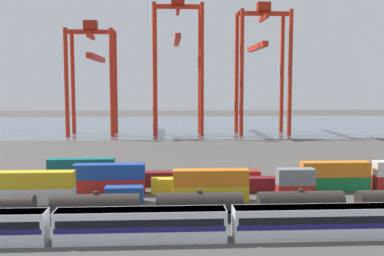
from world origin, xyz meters
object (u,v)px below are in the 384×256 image
object	(u,v)px
shipping_container_13	(335,184)
passenger_train	(141,224)
gantry_crane_central	(178,53)
gantry_crane_west	(93,66)
freight_tank_row	(199,206)
shipping_container_3	(124,195)
gantry_crane_east	(262,57)
shipping_container_20	(155,179)
shipping_container_9	(110,186)

from	to	relation	value
shipping_container_13	passenger_train	bearing A→B (deg)	-143.82
gantry_crane_central	gantry_crane_west	bearing A→B (deg)	179.03
freight_tank_row	shipping_container_13	size ratio (longest dim) A/B	5.72
freight_tank_row	shipping_container_13	distance (m)	29.71
shipping_container_3	gantry_crane_central	size ratio (longest dim) A/B	0.12
gantry_crane_central	shipping_container_13	bearing A→B (deg)	-74.82
shipping_container_13	gantry_crane_east	world-z (taller)	gantry_crane_east
shipping_container_13	gantry_crane_east	size ratio (longest dim) A/B	0.25
passenger_train	shipping_container_13	xyz separation A→B (m)	(32.81, 23.99, -0.84)
gantry_crane_west	shipping_container_3	bearing A→B (deg)	-78.41
freight_tank_row	shipping_container_20	world-z (taller)	freight_tank_row
shipping_container_9	shipping_container_13	size ratio (longest dim) A/B	1.00
passenger_train	shipping_container_3	xyz separation A→B (m)	(-3.68, 17.97, -0.84)
passenger_train	freight_tank_row	xyz separation A→B (m)	(7.61, 8.26, -0.20)
freight_tank_row	shipping_container_9	bearing A→B (deg)	132.35
freight_tank_row	shipping_container_3	world-z (taller)	freight_tank_row
shipping_container_9	shipping_container_20	world-z (taller)	same
shipping_container_20	gantry_crane_west	xyz separation A→B (m)	(-25.20, 88.19, 24.03)
shipping_container_20	gantry_crane_central	size ratio (longest dim) A/B	0.24
shipping_container_20	shipping_container_9	bearing A→B (deg)	-141.89
freight_tank_row	gantry_crane_west	xyz separation A→B (m)	(-31.86, 109.94, 23.38)
passenger_train	gantry_crane_central	size ratio (longest dim) A/B	1.24
shipping_container_13	gantry_crane_central	world-z (taller)	gantry_crane_central
shipping_container_20	gantry_crane_east	distance (m)	99.23
shipping_container_20	shipping_container_13	bearing A→B (deg)	-10.71
passenger_train	freight_tank_row	distance (m)	11.23
shipping_container_9	freight_tank_row	bearing A→B (deg)	-47.65
gantry_crane_east	shipping_container_20	bearing A→B (deg)	-113.55
gantry_crane_central	shipping_container_9	bearing A→B (deg)	-98.57
freight_tank_row	gantry_crane_east	bearing A→B (deg)	73.94
shipping_container_13	gantry_crane_central	bearing A→B (deg)	105.18
gantry_crane_central	gantry_crane_east	world-z (taller)	gantry_crane_central
passenger_train	gantry_crane_east	world-z (taller)	gantry_crane_east
freight_tank_row	gantry_crane_east	xyz separation A→B (m)	(31.41, 109.08, 27.14)
shipping_container_3	gantry_crane_east	bearing A→B (deg)	66.75
shipping_container_13	gantry_crane_west	distance (m)	112.73
freight_tank_row	gantry_crane_central	distance (m)	113.06
freight_tank_row	gantry_crane_central	bearing A→B (deg)	90.12
gantry_crane_west	gantry_crane_central	bearing A→B (deg)	-0.97
shipping_container_3	shipping_container_20	bearing A→B (deg)	68.96
freight_tank_row	shipping_container_20	size ratio (longest dim) A/B	5.72
shipping_container_9	gantry_crane_west	bearing A→B (deg)	100.53
gantry_crane_west	gantry_crane_east	size ratio (longest dim) A/B	0.86
shipping_container_9	gantry_crane_east	bearing A→B (deg)	63.89
passenger_train	shipping_container_9	distance (m)	24.93
gantry_crane_central	shipping_container_20	bearing A→B (deg)	-94.20
freight_tank_row	gantry_crane_east	size ratio (longest dim) A/B	1.42
shipping_container_3	gantry_crane_east	world-z (taller)	gantry_crane_east
passenger_train	freight_tank_row	size ratio (longest dim) A/B	0.91
shipping_container_13	gantry_crane_west	size ratio (longest dim) A/B	0.29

